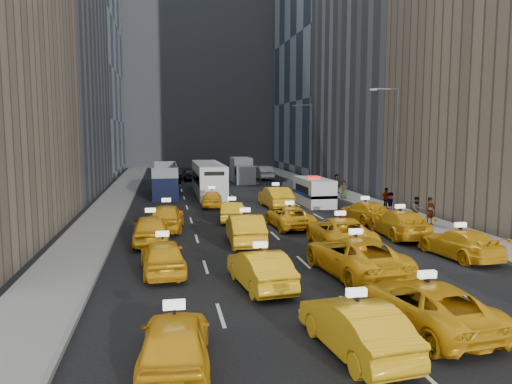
% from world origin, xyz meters
% --- Properties ---
extents(ground, '(160.00, 160.00, 0.00)m').
position_xyz_m(ground, '(0.00, 0.00, 0.00)').
color(ground, black).
rests_on(ground, ground).
extents(sidewalk_west, '(3.00, 90.00, 0.15)m').
position_xyz_m(sidewalk_west, '(-10.50, 25.00, 0.07)').
color(sidewalk_west, gray).
rests_on(sidewalk_west, ground).
extents(sidewalk_east, '(3.00, 90.00, 0.15)m').
position_xyz_m(sidewalk_east, '(10.50, 25.00, 0.07)').
color(sidewalk_east, gray).
rests_on(sidewalk_east, ground).
extents(curb_west, '(0.15, 90.00, 0.18)m').
position_xyz_m(curb_west, '(-9.05, 25.00, 0.09)').
color(curb_west, slate).
rests_on(curb_west, ground).
extents(curb_east, '(0.15, 90.00, 0.18)m').
position_xyz_m(curb_east, '(9.05, 25.00, 0.09)').
color(curb_east, slate).
rests_on(curb_east, ground).
extents(building_west_far, '(16.00, 22.00, 42.00)m').
position_xyz_m(building_west_far, '(-20.50, 54.00, 21.00)').
color(building_west_far, '#2D3847').
rests_on(building_west_far, ground).
extents(building_backdrop, '(30.00, 12.00, 40.00)m').
position_xyz_m(building_backdrop, '(0.00, 72.00, 20.00)').
color(building_backdrop, slate).
rests_on(building_backdrop, ground).
extents(streetlight_near, '(2.15, 0.22, 9.00)m').
position_xyz_m(streetlight_near, '(9.18, 12.00, 4.92)').
color(streetlight_near, '#595B60').
rests_on(streetlight_near, ground).
extents(streetlight_far, '(2.15, 0.22, 9.00)m').
position_xyz_m(streetlight_far, '(9.18, 32.00, 4.92)').
color(streetlight_far, '#595B60').
rests_on(streetlight_far, ground).
extents(taxi_0, '(2.03, 4.44, 1.48)m').
position_xyz_m(taxi_0, '(-6.04, -7.55, 0.74)').
color(taxi_0, '#F0A814').
rests_on(taxi_0, ground).
extents(taxi_1, '(2.06, 4.59, 1.46)m').
position_xyz_m(taxi_1, '(-1.23, -7.42, 0.73)').
color(taxi_1, '#F0A814').
rests_on(taxi_1, ground).
extents(taxi_2, '(2.98, 5.48, 1.46)m').
position_xyz_m(taxi_2, '(1.52, -6.18, 0.73)').
color(taxi_2, '#F0A814').
rests_on(taxi_2, ground).
extents(taxi_4, '(2.07, 4.49, 1.49)m').
position_xyz_m(taxi_4, '(-6.35, 1.27, 0.74)').
color(taxi_4, '#F0A814').
rests_on(taxi_4, ground).
extents(taxi_5, '(2.09, 4.59, 1.46)m').
position_xyz_m(taxi_5, '(-2.67, -1.33, 0.73)').
color(taxi_5, '#F0A814').
rests_on(taxi_5, ground).
extents(taxi_6, '(3.26, 6.05, 1.61)m').
position_xyz_m(taxi_6, '(1.58, -0.29, 0.81)').
color(taxi_6, '#F0A814').
rests_on(taxi_6, ground).
extents(taxi_7, '(2.44, 4.90, 1.37)m').
position_xyz_m(taxi_7, '(7.53, 1.47, 0.68)').
color(taxi_7, '#F0A814').
rests_on(taxi_7, ground).
extents(taxi_8, '(1.96, 4.72, 1.60)m').
position_xyz_m(taxi_8, '(-6.99, 7.18, 0.80)').
color(taxi_8, '#F0A814').
rests_on(taxi_8, ground).
extents(taxi_9, '(1.92, 5.00, 1.63)m').
position_xyz_m(taxi_9, '(-2.04, 6.20, 0.81)').
color(taxi_9, '#F0A814').
rests_on(taxi_9, ground).
extents(taxi_10, '(3.00, 5.87, 1.59)m').
position_xyz_m(taxi_10, '(2.65, 4.49, 0.79)').
color(taxi_10, '#F0A814').
rests_on(taxi_10, ground).
extents(taxi_11, '(2.49, 5.45, 1.55)m').
position_xyz_m(taxi_11, '(6.92, 6.43, 0.77)').
color(taxi_11, '#F0A814').
rests_on(taxi_11, ground).
extents(taxi_12, '(2.38, 5.00, 1.65)m').
position_xyz_m(taxi_12, '(-6.14, 10.74, 0.83)').
color(taxi_12, '#F0A814').
rests_on(taxi_12, ground).
extents(taxi_13, '(1.94, 4.17, 1.32)m').
position_xyz_m(taxi_13, '(-1.83, 13.08, 0.66)').
color(taxi_13, '#F0A814').
rests_on(taxi_13, ground).
extents(taxi_14, '(2.38, 4.91, 1.35)m').
position_xyz_m(taxi_14, '(1.44, 10.31, 0.67)').
color(taxi_14, '#F0A814').
rests_on(taxi_14, ground).
extents(taxi_15, '(2.54, 5.03, 1.40)m').
position_xyz_m(taxi_15, '(6.82, 11.22, 0.70)').
color(taxi_15, '#F0A814').
rests_on(taxi_15, ground).
extents(taxi_16, '(2.07, 4.14, 1.36)m').
position_xyz_m(taxi_16, '(-2.52, 19.78, 0.68)').
color(taxi_16, '#F0A814').
rests_on(taxi_16, ground).
extents(taxi_17, '(1.97, 5.09, 1.65)m').
position_xyz_m(taxi_17, '(2.44, 18.71, 0.83)').
color(taxi_17, '#F0A814').
rests_on(taxi_17, ground).
extents(nypd_van, '(2.53, 5.62, 2.35)m').
position_xyz_m(nypd_van, '(5.86, 19.51, 1.06)').
color(nypd_van, silver).
rests_on(nypd_van, ground).
extents(double_decker, '(2.88, 10.04, 2.89)m').
position_xyz_m(double_decker, '(-6.17, 28.40, 1.42)').
color(double_decker, black).
rests_on(double_decker, ground).
extents(city_bus, '(2.64, 11.75, 3.03)m').
position_xyz_m(city_bus, '(-2.08, 27.95, 1.50)').
color(city_bus, silver).
rests_on(city_bus, ground).
extents(box_truck, '(2.93, 6.61, 2.93)m').
position_xyz_m(box_truck, '(2.90, 38.97, 1.43)').
color(box_truck, white).
rests_on(box_truck, ground).
extents(misc_car_0, '(1.90, 4.78, 1.55)m').
position_xyz_m(misc_car_0, '(6.42, 27.09, 0.77)').
color(misc_car_0, '#97999E').
rests_on(misc_car_0, ground).
extents(misc_car_1, '(2.57, 5.18, 1.41)m').
position_xyz_m(misc_car_1, '(-5.43, 39.75, 0.70)').
color(misc_car_1, black).
rests_on(misc_car_1, ground).
extents(misc_car_2, '(2.38, 5.29, 1.50)m').
position_xyz_m(misc_car_2, '(2.31, 45.52, 0.75)').
color(misc_car_2, gray).
rests_on(misc_car_2, ground).
extents(misc_car_3, '(2.26, 4.63, 1.52)m').
position_xyz_m(misc_car_3, '(-3.17, 42.63, 0.76)').
color(misc_car_3, black).
rests_on(misc_car_3, ground).
extents(misc_car_4, '(1.83, 5.07, 1.66)m').
position_xyz_m(misc_car_4, '(6.27, 42.22, 0.83)').
color(misc_car_4, '#B2B5BB').
rests_on(misc_car_4, ground).
extents(pedestrian_0, '(0.72, 0.57, 1.73)m').
position_xyz_m(pedestrian_0, '(10.23, 8.91, 1.02)').
color(pedestrian_0, gray).
rests_on(pedestrian_0, sidewalk_east).
extents(pedestrian_1, '(0.82, 0.47, 1.65)m').
position_xyz_m(pedestrian_1, '(9.86, 9.89, 0.97)').
color(pedestrian_1, gray).
rests_on(pedestrian_1, sidewalk_east).
extents(pedestrian_2, '(1.02, 0.49, 1.53)m').
position_xyz_m(pedestrian_2, '(9.72, 13.44, 0.91)').
color(pedestrian_2, gray).
rests_on(pedestrian_2, sidewalk_east).
extents(pedestrian_3, '(1.02, 0.67, 1.60)m').
position_xyz_m(pedestrian_3, '(10.36, 15.61, 0.95)').
color(pedestrian_3, gray).
rests_on(pedestrian_3, sidewalk_east).
extents(pedestrian_4, '(0.85, 0.58, 1.58)m').
position_xyz_m(pedestrian_4, '(9.35, 22.00, 0.94)').
color(pedestrian_4, gray).
rests_on(pedestrian_4, sidewalk_east).
extents(pedestrian_5, '(1.77, 1.09, 1.85)m').
position_xyz_m(pedestrian_5, '(9.93, 25.40, 1.07)').
color(pedestrian_5, gray).
rests_on(pedestrian_5, sidewalk_east).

